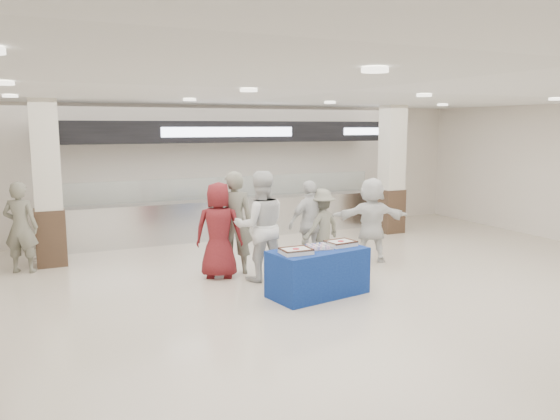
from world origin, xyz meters
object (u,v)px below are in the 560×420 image
chef_tall (260,226)px  soldier_b (321,227)px  civilian_maroon (219,230)px  sheet_cake_right (341,243)px  civilian_white (371,220)px  soldier_bg (21,227)px  chef_short (311,224)px  sheet_cake_left (296,251)px  soldier_a (234,223)px  display_table (318,272)px  cupcake_tray (318,247)px

chef_tall → soldier_b: chef_tall is taller
civilian_maroon → sheet_cake_right: bearing=159.2°
civilian_white → soldier_bg: 6.63m
sheet_cake_right → civilian_white: bearing=42.2°
chef_short → soldier_bg: 5.37m
sheet_cake_left → soldier_a: bearing=99.1°
display_table → civilian_white: civilian_white is taller
sheet_cake_right → civilian_white: 2.10m
sheet_cake_left → soldier_a: size_ratio=0.24×
chef_tall → chef_short: size_ratio=1.16×
civilian_white → soldier_bg: size_ratio=1.00×
sheet_cake_right → soldier_bg: bearing=144.5°
sheet_cake_right → civilian_maroon: bearing=135.0°
display_table → civilian_white: 2.55m
soldier_a → sheet_cake_left: bearing=119.2°
chef_tall → soldier_a: bearing=-56.3°
cupcake_tray → soldier_bg: soldier_bg is taller
civilian_white → soldier_bg: soldier_bg is taller
chef_short → civilian_white: 1.28m
civilian_maroon → chef_tall: 0.77m
display_table → soldier_bg: size_ratio=0.91×
sheet_cake_left → cupcake_tray: sheet_cake_left is taller
soldier_b → chef_short: bearing=-22.7°
soldier_a → cupcake_tray: bearing=133.6°
civilian_maroon → civilian_white: (3.12, -0.15, -0.01)m
cupcake_tray → sheet_cake_left: bearing=-162.6°
soldier_a → display_table: bearing=133.0°
sheet_cake_left → soldier_a: 1.95m
sheet_cake_right → soldier_bg: (-4.77, 3.40, 0.05)m
civilian_white → cupcake_tray: bearing=55.1°
sheet_cake_left → chef_tall: size_ratio=0.24×
cupcake_tray → display_table: bearing=-115.5°
display_table → cupcake_tray: (0.01, 0.02, 0.41)m
display_table → soldier_b: soldier_b is taller
sheet_cake_right → cupcake_tray: size_ratio=1.12×
chef_short → chef_tall: bearing=14.4°
sheet_cake_right → soldier_a: (-1.22, 1.72, 0.15)m
sheet_cake_right → soldier_bg: size_ratio=0.29×
chef_short → civilian_white: (1.27, -0.19, 0.01)m
sheet_cake_right → soldier_a: soldier_a is taller
chef_tall → soldier_bg: size_ratio=1.14×
cupcake_tray → chef_tall: chef_tall is taller
cupcake_tray → civilian_maroon: size_ratio=0.26×
cupcake_tray → soldier_b: (0.96, 1.64, -0.03)m
soldier_bg → chef_short: bearing=-175.9°
display_table → chef_short: bearing=56.2°
chef_tall → civilian_white: size_ratio=1.14×
sheet_cake_right → civilian_maroon: size_ratio=0.29×
display_table → civilian_white: bearing=26.8°
chef_tall → civilian_maroon: bearing=-26.7°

